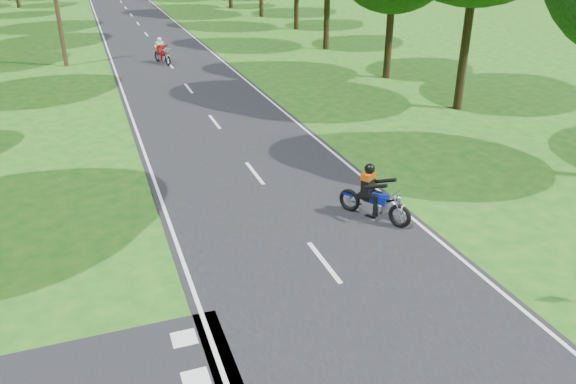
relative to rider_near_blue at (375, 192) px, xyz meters
name	(u,v)px	position (x,y,z in m)	size (l,w,h in m)	color
ground	(360,309)	(-2.24, -3.68, -0.84)	(160.00, 160.00, 0.00)	#165413
main_road	(131,15)	(-2.24, 46.32, -0.83)	(7.00, 140.00, 0.02)	black
road_markings	(132,18)	(-2.38, 44.45, -0.81)	(7.40, 140.00, 0.01)	silver
rider_near_blue	(375,192)	(0.00, 0.00, 0.00)	(0.65, 1.96, 1.64)	navy
rider_far_red	(162,51)	(-2.60, 22.93, -0.03)	(0.63, 1.88, 1.57)	#B40D15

